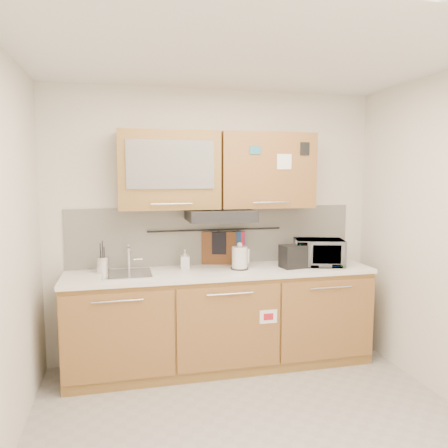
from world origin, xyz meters
TOP-DOWN VIEW (x-y plane):
  - floor at (0.00, 0.00)m, footprint 3.20×3.20m
  - ceiling at (0.00, 0.00)m, footprint 3.20×3.20m
  - wall_back at (0.00, 1.50)m, footprint 3.20×0.00m
  - base_cabinet at (0.00, 1.19)m, footprint 2.80×0.64m
  - countertop at (0.00, 1.19)m, footprint 2.82×0.62m
  - backsplash at (0.00, 1.49)m, footprint 2.80×0.02m
  - upper_cabinets at (-0.00, 1.32)m, footprint 1.82×0.37m
  - range_hood at (0.00, 1.25)m, footprint 0.60×0.46m
  - sink at (-0.85, 1.21)m, footprint 0.42×0.40m
  - utensil_rail at (0.00, 1.45)m, footprint 1.30×0.02m
  - utensil_crock at (-1.06, 1.31)m, footprint 0.14×0.14m
  - kettle at (0.17, 1.18)m, footprint 0.19×0.18m
  - toaster at (0.71, 1.13)m, footprint 0.31×0.21m
  - microwave at (0.96, 1.17)m, footprint 0.52×0.42m
  - soap_bottle at (-0.32, 1.32)m, footprint 0.09×0.09m
  - cutting_board at (0.03, 1.44)m, footprint 0.33×0.12m
  - oven_mitt at (0.22, 1.44)m, footprint 0.13×0.04m
  - dark_pouch at (0.03, 1.44)m, footprint 0.14×0.08m
  - pot_holder at (0.22, 1.44)m, footprint 0.12×0.04m

SIDE VIEW (x-z plane):
  - floor at x=0.00m, z-range 0.00..0.00m
  - base_cabinet at x=0.00m, z-range -0.03..0.85m
  - countertop at x=0.00m, z-range 0.88..0.92m
  - sink at x=-0.85m, z-range 0.79..1.05m
  - utensil_crock at x=-1.06m, z-range 0.85..1.14m
  - soap_bottle at x=-0.32m, z-range 0.92..1.10m
  - kettle at x=0.17m, z-range 0.89..1.15m
  - toaster at x=0.71m, z-range 0.92..1.14m
  - cutting_board at x=0.03m, z-range 0.82..1.24m
  - microwave at x=0.96m, z-range 0.92..1.17m
  - oven_mitt at x=0.22m, z-range 1.02..1.24m
  - dark_pouch at x=0.03m, z-range 1.02..1.24m
  - pot_holder at x=0.22m, z-range 1.09..1.24m
  - backsplash at x=0.00m, z-range 0.92..1.48m
  - utensil_rail at x=0.00m, z-range 1.25..1.27m
  - wall_back at x=0.00m, z-range -0.30..2.90m
  - range_hood at x=0.00m, z-range 1.37..1.47m
  - upper_cabinets at x=0.00m, z-range 1.48..2.18m
  - ceiling at x=0.00m, z-range 2.60..2.60m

